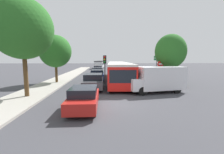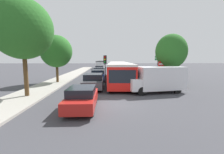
# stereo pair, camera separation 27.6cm
# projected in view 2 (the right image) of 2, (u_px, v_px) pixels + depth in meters

# --- Properties ---
(ground_plane) EXTENTS (200.00, 200.00, 0.00)m
(ground_plane) POSITION_uv_depth(u_px,v_px,m) (112.00, 103.00, 10.26)
(ground_plane) COLOR #3D3D42
(kerb_strip_left) EXTENTS (3.20, 49.01, 0.14)m
(kerb_strip_left) POSITION_uv_depth(u_px,v_px,m) (73.00, 74.00, 29.29)
(kerb_strip_left) COLOR #9E998E
(kerb_strip_left) RESTS_ON ground
(articulated_bus) EXTENTS (3.55, 17.17, 2.53)m
(articulated_bus) POSITION_uv_depth(u_px,v_px,m) (119.00, 70.00, 20.77)
(articulated_bus) COLOR red
(articulated_bus) RESTS_ON ground
(city_bus_rear) EXTENTS (3.16, 11.30, 2.40)m
(city_bus_rear) POSITION_uv_depth(u_px,v_px,m) (102.00, 64.00, 48.72)
(city_bus_rear) COLOR silver
(city_bus_rear) RESTS_ON ground
(queued_car_red) EXTENTS (1.68, 3.89, 1.35)m
(queued_car_red) POSITION_uv_depth(u_px,v_px,m) (82.00, 98.00, 8.99)
(queued_car_red) COLOR #B21E19
(queued_car_red) RESTS_ON ground
(queued_car_graphite) EXTENTS (1.93, 4.46, 1.54)m
(queued_car_graphite) POSITION_uv_depth(u_px,v_px,m) (94.00, 81.00, 15.02)
(queued_car_graphite) COLOR #47474C
(queued_car_graphite) RESTS_ON ground
(queued_car_blue) EXTENTS (1.87, 4.32, 1.50)m
(queued_car_blue) POSITION_uv_depth(u_px,v_px,m) (98.00, 75.00, 21.17)
(queued_car_blue) COLOR #284799
(queued_car_blue) RESTS_ON ground
(queued_car_tan) EXTENTS (1.82, 4.20, 1.45)m
(queued_car_tan) POSITION_uv_depth(u_px,v_px,m) (99.00, 72.00, 26.96)
(queued_car_tan) COLOR tan
(queued_car_tan) RESTS_ON ground
(queued_car_white) EXTENTS (1.89, 4.36, 1.51)m
(queued_car_white) POSITION_uv_depth(u_px,v_px,m) (99.00, 69.00, 33.51)
(queued_car_white) COLOR white
(queued_car_white) RESTS_ON ground
(white_van) EXTENTS (5.25, 2.75, 2.31)m
(white_van) POSITION_uv_depth(u_px,v_px,m) (158.00, 79.00, 13.40)
(white_van) COLOR silver
(white_van) RESTS_ON ground
(traffic_light) EXTENTS (0.38, 0.40, 3.40)m
(traffic_light) POSITION_uv_depth(u_px,v_px,m) (105.00, 64.00, 16.69)
(traffic_light) COLOR #56595E
(traffic_light) RESTS_ON ground
(no_entry_sign) EXTENTS (0.70, 0.08, 2.82)m
(no_entry_sign) POSITION_uv_depth(u_px,v_px,m) (161.00, 70.00, 15.99)
(no_entry_sign) COLOR #56595E
(no_entry_sign) RESTS_ON ground
(direction_sign_post) EXTENTS (0.36, 1.38, 3.60)m
(direction_sign_post) POSITION_uv_depth(u_px,v_px,m) (158.00, 62.00, 20.41)
(direction_sign_post) COLOR #56595E
(direction_sign_post) RESTS_ON ground
(tree_left_near) EXTENTS (4.40, 4.40, 7.46)m
(tree_left_near) POSITION_uv_depth(u_px,v_px,m) (23.00, 29.00, 11.13)
(tree_left_near) COLOR #51381E
(tree_left_near) RESTS_ON ground
(tree_left_mid) EXTENTS (3.81, 3.81, 5.90)m
(tree_left_mid) POSITION_uv_depth(u_px,v_px,m) (56.00, 51.00, 18.31)
(tree_left_mid) COLOR #51381E
(tree_left_mid) RESTS_ON ground
(tree_right_near) EXTENTS (3.32, 3.32, 5.68)m
(tree_right_near) POSITION_uv_depth(u_px,v_px,m) (171.00, 52.00, 16.19)
(tree_right_near) COLOR #51381E
(tree_right_near) RESTS_ON ground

